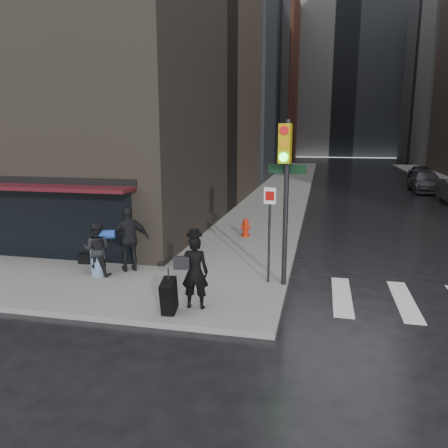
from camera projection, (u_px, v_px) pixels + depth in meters
The scene contains 13 objects.
ground at pixel (208, 299), 11.66m from camera, with size 140.00×140.00×0.00m, color black.
sidewalk_left at pixel (288, 183), 37.43m from camera, with size 4.00×50.00×0.15m, color slate.
bldg_left_mid at pixel (180, 13), 47.24m from camera, with size 22.00×24.00×34.00m, color slate.
bldg_left_far at pixel (227, 78), 70.98m from camera, with size 22.00×20.00×26.00m, color #572E1D.
bldg_distant at pixel (344, 69), 81.58m from camera, with size 40.00×12.00×32.00m, color slate.
storefront at pixel (20, 210), 14.59m from camera, with size 8.40×1.11×2.83m.
man_overcoat at pixel (189, 276), 10.45m from camera, with size 1.04×1.09×2.00m.
man_jeans at pixel (97, 249), 12.93m from camera, with size 1.19×0.74×1.63m.
man_greycoat at pixel (129, 239), 13.36m from camera, with size 1.27×1.06×2.03m.
traffic_light at pixel (284, 181), 11.66m from camera, with size 1.12×0.60×4.55m.
fire_hydrant at pixel (246, 229), 17.94m from camera, with size 0.43×0.33×0.75m.
parked_car_3 at pixel (426, 182), 32.72m from camera, with size 2.09×5.13×1.49m, color #3E3D42.
parked_car_4 at pixel (421, 174), 38.24m from camera, with size 1.81×4.51×1.54m, color black.
Camera 1 is at (2.82, -10.64, 4.35)m, focal length 35.00 mm.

